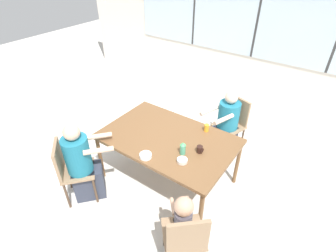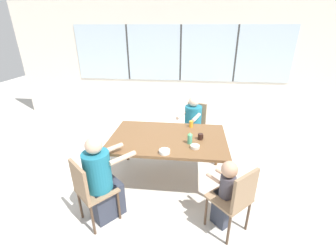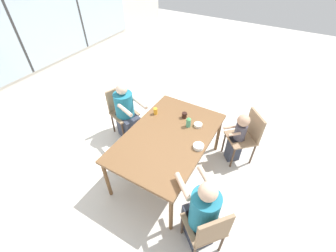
{
  "view_description": "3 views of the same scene",
  "coord_description": "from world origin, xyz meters",
  "views": [
    {
      "loc": [
        1.53,
        -2.15,
        2.77
      ],
      "look_at": [
        0.0,
        0.0,
        0.92
      ],
      "focal_mm": 28.0,
      "sensor_mm": 36.0,
      "label": 1
    },
    {
      "loc": [
        0.33,
        -2.91,
        2.22
      ],
      "look_at": [
        0.0,
        0.0,
        0.92
      ],
      "focal_mm": 24.0,
      "sensor_mm": 36.0,
      "label": 2
    },
    {
      "loc": [
        -1.92,
        -1.11,
        2.89
      ],
      "look_at": [
        0.0,
        0.0,
        0.92
      ],
      "focal_mm": 24.0,
      "sensor_mm": 36.0,
      "label": 3
    }
  ],
  "objects": [
    {
      "name": "wall_back_with_windows",
      "position": [
        0.0,
        2.77,
        1.42
      ],
      "size": [
        8.4,
        0.08,
        2.8
      ],
      "color": "silver",
      "rests_on": "ground_plane"
    },
    {
      "name": "person_man_blue_shirt",
      "position": [
        0.35,
        1.02,
        0.47
      ],
      "size": [
        0.48,
        0.64,
        1.06
      ],
      "rotation": [
        0.0,
        0.0,
        -3.47
      ],
      "color": "#333847",
      "rests_on": "ground_plane"
    },
    {
      "name": "ground_plane",
      "position": [
        0.0,
        0.0,
        0.0
      ],
      "size": [
        16.0,
        16.0,
        0.0
      ],
      "primitive_type": "plane",
      "color": "beige"
    },
    {
      "name": "person_woman_green_shirt",
      "position": [
        -0.7,
        -0.83,
        0.51
      ],
      "size": [
        0.6,
        0.63,
        1.13
      ],
      "rotation": [
        0.0,
        0.0,
        -0.71
      ],
      "color": "#333847",
      "rests_on": "ground_plane"
    },
    {
      "name": "person_toddler",
      "position": [
        0.75,
        -0.81,
        0.46
      ],
      "size": [
        0.34,
        0.35,
        0.9
      ],
      "rotation": [
        0.0,
        0.0,
        0.75
      ],
      "color": "#333847",
      "rests_on": "ground_plane"
    },
    {
      "name": "bowl_white_shallow",
      "position": [
        0.39,
        -0.27,
        0.76
      ],
      "size": [
        0.12,
        0.12,
        0.04
      ],
      "color": "silver",
      "rests_on": "dining_table"
    },
    {
      "name": "chair_for_toddler",
      "position": [
        0.85,
        -0.92,
        0.52
      ],
      "size": [
        0.57,
        0.57,
        0.87
      ],
      "rotation": [
        0.0,
        0.0,
        0.75
      ],
      "color": "#937556",
      "rests_on": "ground_plane"
    },
    {
      "name": "sippy_cup",
      "position": [
        0.32,
        -0.15,
        0.83
      ],
      "size": [
        0.07,
        0.07,
        0.17
      ],
      "color": "#4CA57F",
      "rests_on": "dining_table"
    },
    {
      "name": "dining_table",
      "position": [
        0.0,
        0.0,
        0.69
      ],
      "size": [
        1.68,
        1.09,
        0.74
      ],
      "color": "brown",
      "rests_on": "ground_plane"
    },
    {
      "name": "coffee_mug",
      "position": [
        0.47,
        -0.01,
        0.79
      ],
      "size": [
        0.08,
        0.07,
        0.09
      ],
      "color": "black",
      "rests_on": "dining_table"
    },
    {
      "name": "chair_for_man_blue_shirt",
      "position": [
        0.4,
        1.19,
        0.52
      ],
      "size": [
        0.51,
        0.51,
        0.87
      ],
      "rotation": [
        0.0,
        0.0,
        -3.47
      ],
      "color": "#937556",
      "rests_on": "ground_plane"
    },
    {
      "name": "juice_glass",
      "position": [
        0.33,
        0.41,
        0.79
      ],
      "size": [
        0.06,
        0.06,
        0.1
      ],
      "color": "gold",
      "rests_on": "dining_table"
    },
    {
      "name": "bowl_cereal",
      "position": [
        0.01,
        -0.45,
        0.77
      ],
      "size": [
        0.14,
        0.14,
        0.05
      ],
      "color": "white",
      "rests_on": "dining_table"
    },
    {
      "name": "chair_for_woman_green_shirt",
      "position": [
        -0.81,
        -0.95,
        0.52
      ],
      "size": [
        0.56,
        0.56,
        0.87
      ],
      "rotation": [
        0.0,
        0.0,
        -0.71
      ],
      "color": "#937556",
      "rests_on": "ground_plane"
    }
  ]
}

